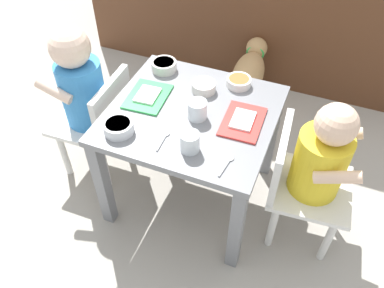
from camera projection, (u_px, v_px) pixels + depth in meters
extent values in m
plane|color=#9E998E|center=(192.00, 192.00, 1.72)|extent=(7.00, 7.00, 0.00)
cube|color=slate|center=(192.00, 115.00, 1.40)|extent=(0.58, 0.55, 0.03)
cube|color=slate|center=(103.00, 184.00, 1.47)|extent=(0.04, 0.04, 0.44)
cube|color=slate|center=(236.00, 229.00, 1.34)|extent=(0.04, 0.04, 0.44)
cube|color=slate|center=(159.00, 106.00, 1.79)|extent=(0.04, 0.04, 0.44)
cube|color=slate|center=(271.00, 136.00, 1.65)|extent=(0.04, 0.04, 0.44)
cube|color=silver|center=(90.00, 121.00, 1.65)|extent=(0.29, 0.29, 0.02)
cube|color=silver|center=(113.00, 106.00, 1.54)|extent=(0.03, 0.27, 0.22)
cylinder|color=#388CD8|center=(83.00, 93.00, 1.55)|extent=(0.17, 0.17, 0.27)
sphere|color=beige|center=(70.00, 48.00, 1.41)|extent=(0.15, 0.15, 0.15)
cylinder|color=silver|center=(88.00, 124.00, 1.84)|extent=(0.03, 0.03, 0.26)
cylinder|color=silver|center=(64.00, 153.00, 1.71)|extent=(0.03, 0.03, 0.26)
cylinder|color=silver|center=(126.00, 134.00, 1.79)|extent=(0.03, 0.03, 0.26)
cylinder|color=silver|center=(105.00, 165.00, 1.66)|extent=(0.03, 0.03, 0.26)
cylinder|color=beige|center=(82.00, 63.00, 1.58)|extent=(0.15, 0.04, 0.09)
cylinder|color=beige|center=(54.00, 91.00, 1.45)|extent=(0.15, 0.04, 0.09)
cube|color=silver|center=(311.00, 188.00, 1.40)|extent=(0.30, 0.30, 0.02)
cube|color=silver|center=(280.00, 157.00, 1.34)|extent=(0.04, 0.27, 0.22)
cylinder|color=yellow|center=(319.00, 164.00, 1.31)|extent=(0.18, 0.18, 0.24)
sphere|color=beige|center=(336.00, 124.00, 1.18)|extent=(0.13, 0.13, 0.13)
cylinder|color=silver|center=(328.00, 239.00, 1.41)|extent=(0.03, 0.03, 0.26)
cylinder|color=silver|center=(332.00, 196.00, 1.55)|extent=(0.03, 0.03, 0.26)
cylinder|color=silver|center=(273.00, 225.00, 1.45)|extent=(0.03, 0.03, 0.26)
cylinder|color=silver|center=(281.00, 184.00, 1.59)|extent=(0.03, 0.03, 0.26)
cylinder|color=beige|center=(337.00, 177.00, 1.19)|extent=(0.15, 0.05, 0.09)
cylinder|color=beige|center=(341.00, 134.00, 1.32)|extent=(0.15, 0.05, 0.09)
ellipsoid|color=tan|center=(248.00, 75.00, 1.98)|extent=(0.17, 0.33, 0.18)
sphere|color=tan|center=(257.00, 48.00, 2.07)|extent=(0.11, 0.11, 0.11)
sphere|color=black|center=(258.00, 45.00, 2.10)|extent=(0.05, 0.05, 0.05)
torus|color=green|center=(255.00, 54.00, 2.06)|extent=(0.10, 0.03, 0.10)
sphere|color=tan|center=(242.00, 86.00, 1.85)|extent=(0.05, 0.05, 0.05)
cylinder|color=tan|center=(257.00, 89.00, 2.13)|extent=(0.04, 0.04, 0.13)
cylinder|color=tan|center=(241.00, 85.00, 2.15)|extent=(0.04, 0.04, 0.13)
cylinder|color=tan|center=(250.00, 109.00, 2.01)|extent=(0.04, 0.04, 0.13)
cylinder|color=tan|center=(233.00, 105.00, 2.03)|extent=(0.04, 0.04, 0.13)
cube|color=green|center=(148.00, 97.00, 1.44)|extent=(0.15, 0.19, 0.01)
cube|color=white|center=(148.00, 95.00, 1.44)|extent=(0.08, 0.10, 0.01)
cube|color=red|center=(243.00, 121.00, 1.35)|extent=(0.14, 0.19, 0.01)
cube|color=white|center=(243.00, 120.00, 1.34)|extent=(0.08, 0.11, 0.01)
cylinder|color=white|center=(190.00, 142.00, 1.24)|extent=(0.06, 0.06, 0.07)
cylinder|color=silver|center=(190.00, 146.00, 1.25)|extent=(0.05, 0.05, 0.03)
cylinder|color=white|center=(197.00, 110.00, 1.35)|extent=(0.07, 0.07, 0.07)
cylinder|color=silver|center=(197.00, 113.00, 1.36)|extent=(0.06, 0.06, 0.04)
cylinder|color=silver|center=(204.00, 87.00, 1.46)|extent=(0.09, 0.09, 0.04)
cylinder|color=#4C8C33|center=(204.00, 84.00, 1.45)|extent=(0.07, 0.07, 0.01)
cylinder|color=white|center=(118.00, 127.00, 1.31)|extent=(0.10, 0.10, 0.04)
cylinder|color=#4C8C33|center=(118.00, 124.00, 1.29)|extent=(0.08, 0.08, 0.01)
cylinder|color=silver|center=(164.00, 66.00, 1.56)|extent=(0.10, 0.10, 0.04)
cylinder|color=#4C8C33|center=(164.00, 62.00, 1.54)|extent=(0.08, 0.08, 0.01)
cylinder|color=white|center=(239.00, 82.00, 1.49)|extent=(0.09, 0.09, 0.03)
cylinder|color=#B26633|center=(239.00, 79.00, 1.48)|extent=(0.08, 0.08, 0.01)
cylinder|color=silver|center=(224.00, 168.00, 1.20)|extent=(0.02, 0.08, 0.01)
ellipsoid|color=silver|center=(231.00, 158.00, 1.23)|extent=(0.02, 0.03, 0.01)
cylinder|color=silver|center=(161.00, 143.00, 1.28)|extent=(0.01, 0.08, 0.01)
ellipsoid|color=silver|center=(167.00, 134.00, 1.31)|extent=(0.02, 0.03, 0.01)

